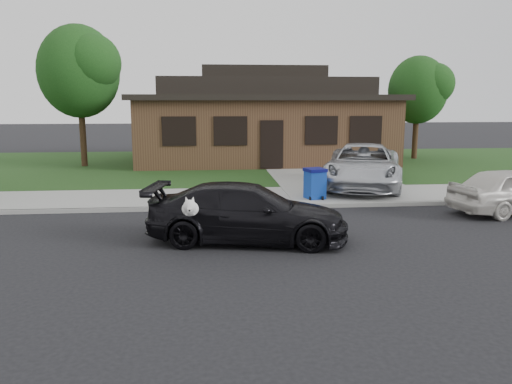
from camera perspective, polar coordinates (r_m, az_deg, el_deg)
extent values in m
plane|color=black|center=(11.19, -11.62, -6.01)|extent=(120.00, 120.00, 0.00)
cube|color=gray|center=(16.02, -9.79, -0.76)|extent=(60.00, 3.00, 0.12)
cube|color=gray|center=(14.55, -10.21, -1.90)|extent=(60.00, 0.12, 0.12)
cube|color=#193814|center=(23.90, -8.41, 2.95)|extent=(60.00, 13.00, 0.13)
cube|color=gray|center=(21.44, 7.43, 2.14)|extent=(4.50, 13.00, 0.14)
imported|color=black|center=(11.16, -0.97, -2.39)|extent=(4.73, 2.61, 1.30)
ellipsoid|color=white|center=(10.25, -7.53, -1.92)|extent=(0.34, 0.40, 0.30)
sphere|color=white|center=(10.00, -7.58, -1.64)|extent=(0.26, 0.26, 0.26)
cube|color=white|center=(9.89, -7.60, -2.04)|extent=(0.09, 0.12, 0.08)
sphere|color=black|center=(9.83, -7.61, -2.12)|extent=(0.04, 0.04, 0.04)
cone|color=white|center=(10.03, -7.97, -0.83)|extent=(0.11, 0.11, 0.14)
cone|color=white|center=(10.02, -7.21, -0.82)|extent=(0.11, 0.11, 0.14)
imported|color=silver|center=(17.78, 12.14, 2.96)|extent=(4.11, 5.90, 1.50)
cube|color=#0D3498|center=(15.47, 6.74, 0.77)|extent=(0.65, 0.65, 0.86)
cube|color=#070953|center=(15.40, 6.78, 2.52)|extent=(0.71, 0.71, 0.10)
cylinder|color=black|center=(15.24, 6.22, -0.75)|extent=(0.08, 0.14, 0.13)
cylinder|color=black|center=(15.32, 7.62, -0.72)|extent=(0.08, 0.14, 0.13)
cube|color=#422B1C|center=(25.87, 0.67, 7.11)|extent=(12.00, 8.00, 3.00)
cube|color=black|center=(25.82, 0.68, 10.71)|extent=(12.60, 8.60, 0.25)
cube|color=black|center=(25.83, 0.68, 11.87)|extent=(10.00, 6.50, 0.80)
cube|color=black|center=(25.86, 0.68, 13.43)|extent=(6.00, 3.50, 0.60)
cube|color=black|center=(21.90, 1.80, 5.45)|extent=(1.00, 0.06, 2.10)
cube|color=black|center=(21.72, -8.79, 6.88)|extent=(1.30, 0.05, 1.10)
cube|color=black|center=(21.71, -2.94, 6.99)|extent=(1.30, 0.05, 1.10)
cube|color=black|center=(22.25, 7.48, 7.00)|extent=(1.30, 0.05, 1.10)
cube|color=black|center=(22.78, 12.43, 6.92)|extent=(1.30, 0.05, 1.10)
cylinder|color=#332114|center=(24.42, -19.15, 5.72)|extent=(0.28, 0.28, 2.48)
ellipsoid|color=#143811|center=(24.39, -19.58, 12.85)|extent=(3.60, 3.60, 4.14)
sphere|color=#26591E|center=(23.72, -18.22, 13.88)|extent=(2.52, 2.52, 2.52)
cylinder|color=#332114|center=(27.45, 17.71, 5.79)|extent=(0.28, 0.28, 2.03)
ellipsoid|color=#143811|center=(27.39, 18.01, 11.03)|extent=(3.00, 3.00, 3.45)
sphere|color=#26591E|center=(27.23, 19.61, 11.58)|extent=(2.10, 2.10, 2.10)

